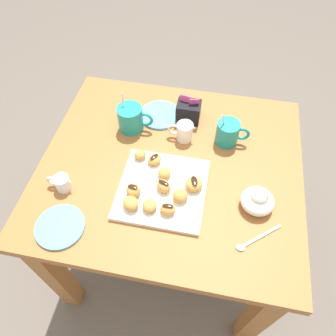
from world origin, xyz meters
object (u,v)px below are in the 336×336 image
object	(u,v)px
sugar_caddy	(188,111)
beignet_0	(194,184)
beignet_1	(154,160)
beignet_5	(150,206)
beignet_7	(180,196)
beignet_9	(131,203)
beignet_2	(140,155)
coffee_mug_teal_right	(228,132)
beignet_8	(165,186)
saucer_sky_right	(160,115)
beignet_6	(168,209)
saucer_sky_left	(60,227)
pastry_plate_square	(162,189)
ice_cream_bowl	(258,200)
beignet_4	(133,190)
dining_table	(170,185)
beignet_3	(164,173)
coffee_mug_teal_left	(131,118)
cream_pitcher_white	(184,131)
chocolate_sauce_pitcher	(62,182)

from	to	relation	value
sugar_caddy	beignet_0	world-z (taller)	sugar_caddy
beignet_1	beignet_5	bearing A→B (deg)	-82.02
beignet_7	beignet_9	size ratio (longest dim) A/B	0.90
beignet_9	beignet_2	bearing A→B (deg)	95.84
coffee_mug_teal_right	beignet_8	bearing A→B (deg)	-124.30
saucer_sky_right	beignet_9	xyz separation A→B (m)	(-0.00, -0.43, 0.03)
sugar_caddy	beignet_9	xyz separation A→B (m)	(-0.11, -0.43, -0.01)
beignet_0	beignet_6	bearing A→B (deg)	-121.92
saucer_sky_left	beignet_8	distance (m)	0.35
beignet_9	pastry_plate_square	bearing A→B (deg)	47.21
saucer_sky_left	ice_cream_bowl	bearing A→B (deg)	18.24
coffee_mug_teal_right	beignet_6	xyz separation A→B (m)	(-0.16, -0.34, -0.02)
beignet_0	beignet_4	size ratio (longest dim) A/B	1.14
ice_cream_bowl	beignet_2	bearing A→B (deg)	165.07
dining_table	beignet_1	distance (m)	0.18
beignet_5	beignet_7	world-z (taller)	beignet_7
saucer_sky_right	beignet_2	bearing A→B (deg)	-95.23
ice_cream_bowl	beignet_3	bearing A→B (deg)	171.11
coffee_mug_teal_left	cream_pitcher_white	xyz separation A→B (m)	(0.21, -0.02, -0.01)
sugar_caddy	beignet_7	size ratio (longest dim) A/B	2.20
chocolate_sauce_pitcher	saucer_sky_left	distance (m)	0.15
dining_table	beignet_3	bearing A→B (deg)	-97.71
coffee_mug_teal_right	saucer_sky_left	distance (m)	0.65
saucer_sky_left	beignet_3	size ratio (longest dim) A/B	3.52
dining_table	beignet_0	bearing A→B (deg)	-44.50
coffee_mug_teal_right	beignet_0	bearing A→B (deg)	-110.56
cream_pitcher_white	chocolate_sauce_pitcher	bearing A→B (deg)	-140.33
pastry_plate_square	coffee_mug_teal_right	distance (m)	0.32
coffee_mug_teal_left	dining_table	bearing A→B (deg)	-39.05
chocolate_sauce_pitcher	sugar_caddy	bearing A→B (deg)	48.27
beignet_0	beignet_7	distance (m)	0.06
coffee_mug_teal_right	cream_pitcher_white	xyz separation A→B (m)	(-0.16, -0.02, -0.01)
beignet_7	pastry_plate_square	bearing A→B (deg)	155.07
beignet_9	beignet_6	bearing A→B (deg)	1.67
beignet_4	beignet_6	world-z (taller)	beignet_4
beignet_8	coffee_mug_teal_right	bearing A→B (deg)	55.70
chocolate_sauce_pitcher	beignet_3	bearing A→B (deg)	17.46
saucer_sky_left	beignet_6	bearing A→B (deg)	18.97
coffee_mug_teal_right	beignet_4	world-z (taller)	coffee_mug_teal_right
dining_table	beignet_0	xyz separation A→B (m)	(0.09, -0.09, 0.17)
beignet_4	dining_table	bearing A→B (deg)	59.17
beignet_7	beignet_2	bearing A→B (deg)	140.08
dining_table	cream_pitcher_white	bearing A→B (deg)	78.65
coffee_mug_teal_left	coffee_mug_teal_right	size ratio (longest dim) A/B	1.08
sugar_caddy	ice_cream_bowl	world-z (taller)	sugar_caddy
coffee_mug_teal_right	cream_pitcher_white	distance (m)	0.16
ice_cream_bowl	beignet_8	distance (m)	0.30
beignet_7	beignet_8	xyz separation A→B (m)	(-0.06, 0.03, -0.00)
beignet_3	beignet_1	bearing A→B (deg)	132.91
dining_table	beignet_6	distance (m)	0.26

